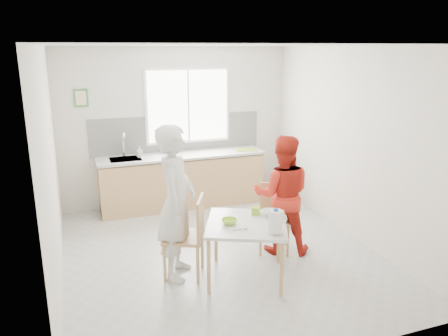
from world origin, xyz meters
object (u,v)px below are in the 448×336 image
object	(u,v)px
chair_left	(190,233)
person_red	(282,195)
person_white	(176,203)
milk_jug	(276,221)
chair_far	(274,214)
wine_bottle_b	(175,144)
bowl_green	(229,221)
bowl_white	(272,213)
wine_bottle_a	(168,144)
dining_table	(247,228)

from	to	relation	value
chair_left	person_red	distance (m)	1.37
person_white	milk_jug	distance (m)	1.18
chair_far	person_red	xyz separation A→B (m)	(0.06, -0.09, 0.30)
wine_bottle_b	chair_far	bearing A→B (deg)	-69.78
chair_left	bowl_green	distance (m)	0.51
person_white	wine_bottle_b	bearing A→B (deg)	11.05
bowl_white	wine_bottle_b	world-z (taller)	wine_bottle_b
chair_left	wine_bottle_a	xyz separation A→B (m)	(0.33, 2.53, 0.54)
chair_left	milk_jug	size ratio (longest dim) A/B	3.68
milk_jug	wine_bottle_a	distance (m)	3.24
milk_jug	person_white	bearing A→B (deg)	166.36
chair_left	bowl_green	xyz separation A→B (m)	(0.41, -0.24, 0.19)
dining_table	wine_bottle_a	size ratio (longest dim) A/B	3.78
dining_table	person_white	size ratio (longest dim) A/B	0.65
person_white	milk_jug	bearing A→B (deg)	-103.64
dining_table	wine_bottle_a	world-z (taller)	wine_bottle_a
chair_far	bowl_green	xyz separation A→B (m)	(-0.86, -0.56, 0.23)
wine_bottle_b	wine_bottle_a	bearing A→B (deg)	-170.76
chair_left	chair_far	world-z (taller)	chair_left
person_white	wine_bottle_a	xyz separation A→B (m)	(0.46, 2.47, 0.16)
dining_table	wine_bottle_b	size ratio (longest dim) A/B	4.03
dining_table	chair_left	bearing A→B (deg)	155.67
person_red	wine_bottle_a	xyz separation A→B (m)	(-1.00, 2.30, 0.28)
dining_table	person_red	bearing A→B (deg)	35.42
bowl_white	bowl_green	bearing A→B (deg)	-173.36
person_red	bowl_white	distance (m)	0.53
chair_far	person_red	distance (m)	0.32
dining_table	bowl_white	xyz separation A→B (m)	(0.38, 0.10, 0.10)
bowl_green	milk_jug	distance (m)	0.58
chair_left	person_white	world-z (taller)	person_white
bowl_green	chair_far	bearing A→B (deg)	33.33
chair_far	wine_bottle_a	size ratio (longest dim) A/B	2.83
wine_bottle_a	milk_jug	bearing A→B (deg)	-81.65
chair_far	bowl_green	bearing A→B (deg)	-122.35
chair_far	chair_left	bearing A→B (deg)	-141.40
chair_left	wine_bottle_b	xyz separation A→B (m)	(0.45, 2.55, 0.53)
person_white	wine_bottle_b	xyz separation A→B (m)	(0.59, 2.49, 0.15)
chair_far	wine_bottle_b	xyz separation A→B (m)	(-0.82, 2.23, 0.57)
chair_left	person_white	distance (m)	0.41
dining_table	bowl_white	distance (m)	0.40
milk_jug	dining_table	bearing A→B (deg)	139.31
bowl_white	milk_jug	distance (m)	0.54
bowl_green	wine_bottle_a	xyz separation A→B (m)	(-0.09, 2.77, 0.35)
chair_far	bowl_white	world-z (taller)	chair_far
chair_far	person_red	bearing A→B (deg)	-34.74
person_white	chair_far	bearing A→B (deg)	-55.11
person_white	wine_bottle_a	size ratio (longest dim) A/B	5.77
bowl_green	milk_jug	world-z (taller)	milk_jug
chair_far	person_white	distance (m)	1.49
chair_far	wine_bottle_a	world-z (taller)	wine_bottle_a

